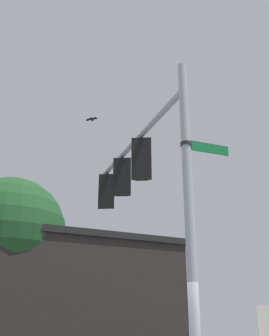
% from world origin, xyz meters
% --- Properties ---
extents(signal_pole, '(0.20, 0.20, 7.35)m').
position_xyz_m(signal_pole, '(0.00, 0.00, 3.68)').
color(signal_pole, '#ADB2B7').
rests_on(signal_pole, ground).
extents(mast_arm, '(2.86, 5.88, 0.15)m').
position_xyz_m(mast_arm, '(-1.36, 2.91, 6.69)').
color(mast_arm, '#ADB2B7').
extents(traffic_light_nearest_pole, '(0.54, 0.49, 1.31)m').
position_xyz_m(traffic_light_nearest_pole, '(-1.06, 2.28, 5.91)').
color(traffic_light_nearest_pole, black).
extents(traffic_light_mid_inner, '(0.54, 0.49, 1.31)m').
position_xyz_m(traffic_light_mid_inner, '(-1.72, 3.69, 5.91)').
color(traffic_light_mid_inner, black).
extents(traffic_light_mid_outer, '(0.54, 0.49, 1.31)m').
position_xyz_m(traffic_light_mid_outer, '(-2.38, 5.10, 5.91)').
color(traffic_light_mid_outer, black).
extents(street_name_sign, '(1.08, 0.59, 0.22)m').
position_xyz_m(street_name_sign, '(0.31, 0.14, 5.35)').
color(street_name_sign, '#147238').
extents(bird_flying, '(0.43, 0.29, 0.09)m').
position_xyz_m(bird_flying, '(-2.93, 4.63, 8.49)').
color(bird_flying, black).
extents(storefront_building, '(15.00, 12.42, 5.63)m').
position_xyz_m(storefront_building, '(-6.64, 11.18, 2.83)').
color(storefront_building, '#282321').
rests_on(storefront_building, ground).
extents(tree_by_storefront, '(5.12, 5.12, 8.15)m').
position_xyz_m(tree_by_storefront, '(-7.49, 9.85, 5.57)').
color(tree_by_storefront, '#4C3823').
rests_on(tree_by_storefront, ground).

